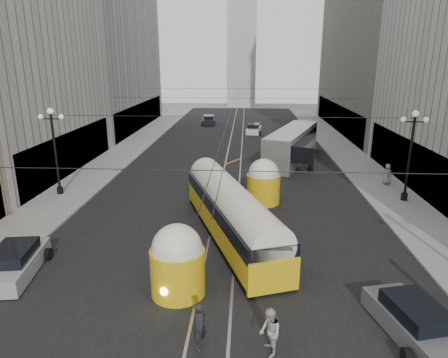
# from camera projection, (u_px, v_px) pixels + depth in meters

# --- Properties ---
(road) EXTENTS (20.00, 85.00, 0.02)m
(road) POSITION_uv_depth(u_px,v_px,m) (234.00, 154.00, 43.13)
(road) COLOR black
(road) RESTS_ON ground
(sidewalk_left) EXTENTS (4.00, 72.00, 0.15)m
(sidewalk_left) POSITION_uv_depth(u_px,v_px,m) (134.00, 145.00, 47.11)
(sidewalk_left) COLOR gray
(sidewalk_left) RESTS_ON ground
(sidewalk_right) EXTENTS (4.00, 72.00, 0.15)m
(sidewalk_right) POSITION_uv_depth(u_px,v_px,m) (340.00, 148.00, 45.81)
(sidewalk_right) COLOR gray
(sidewalk_right) RESTS_ON ground
(rail_left) EXTENTS (0.12, 85.00, 0.04)m
(rail_left) POSITION_uv_depth(u_px,v_px,m) (227.00, 154.00, 43.17)
(rail_left) COLOR gray
(rail_left) RESTS_ON ground
(rail_right) EXTENTS (0.12, 85.00, 0.04)m
(rail_right) POSITION_uv_depth(u_px,v_px,m) (241.00, 154.00, 43.09)
(rail_right) COLOR gray
(rail_right) RESTS_ON ground
(building_left_far) EXTENTS (12.60, 28.60, 28.60)m
(building_left_far) POSITION_uv_depth(u_px,v_px,m) (94.00, 25.00, 54.94)
(building_left_far) COLOR #999999
(building_left_far) RESTS_ON ground
(building_right_far) EXTENTS (12.60, 32.60, 32.60)m
(building_right_far) POSITION_uv_depth(u_px,v_px,m) (392.00, 8.00, 52.20)
(building_right_far) COLOR #514C47
(building_right_far) RESTS_ON ground
(distant_tower) EXTENTS (6.00, 6.00, 31.36)m
(distant_tower) POSITION_uv_depth(u_px,v_px,m) (242.00, 34.00, 84.27)
(distant_tower) COLOR #B2AFA8
(distant_tower) RESTS_ON ground
(lamppost_left_mid) EXTENTS (1.86, 0.44, 6.37)m
(lamppost_left_mid) POSITION_uv_depth(u_px,v_px,m) (55.00, 147.00, 28.87)
(lamppost_left_mid) COLOR black
(lamppost_left_mid) RESTS_ON sidewalk_left
(lamppost_right_mid) EXTENTS (1.86, 0.44, 6.37)m
(lamppost_right_mid) POSITION_uv_depth(u_px,v_px,m) (410.00, 151.00, 27.51)
(lamppost_right_mid) COLOR black
(lamppost_right_mid) RESTS_ON sidewalk_right
(catenary) EXTENTS (25.00, 72.00, 0.23)m
(catenary) POSITION_uv_depth(u_px,v_px,m) (236.00, 100.00, 40.48)
(catenary) COLOR black
(catenary) RESTS_ON ground
(streetcar) EXTENTS (6.44, 14.17, 3.25)m
(streetcar) POSITION_uv_depth(u_px,v_px,m) (231.00, 211.00, 22.46)
(streetcar) COLOR gold
(streetcar) RESTS_ON ground
(city_bus) EXTENTS (6.62, 12.97, 3.18)m
(city_bus) POSITION_uv_depth(u_px,v_px,m) (292.00, 143.00, 39.87)
(city_bus) COLOR #9A9D9F
(city_bus) RESTS_ON ground
(sedan_silver) EXTENTS (2.49, 4.70, 1.41)m
(sedan_silver) POSITION_uv_depth(u_px,v_px,m) (15.00, 263.00, 18.72)
(sedan_silver) COLOR silver
(sedan_silver) RESTS_ON ground
(sedan_grey) EXTENTS (2.79, 4.66, 1.37)m
(sedan_grey) POSITION_uv_depth(u_px,v_px,m) (415.00, 322.00, 14.52)
(sedan_grey) COLOR slate
(sedan_grey) RESTS_ON ground
(sedan_white_far) EXTENTS (2.23, 4.38, 1.33)m
(sedan_white_far) POSITION_uv_depth(u_px,v_px,m) (254.00, 129.00, 54.99)
(sedan_white_far) COLOR white
(sedan_white_far) RESTS_ON ground
(sedan_dark_far) EXTENTS (2.28, 4.62, 1.41)m
(sedan_dark_far) POSITION_uv_depth(u_px,v_px,m) (209.00, 120.00, 62.66)
(sedan_dark_far) COLOR black
(sedan_dark_far) RESTS_ON ground
(pedestrian_crossing_a) EXTENTS (0.66, 0.77, 1.78)m
(pedestrian_crossing_a) POSITION_uv_depth(u_px,v_px,m) (201.00, 326.00, 13.87)
(pedestrian_crossing_a) COLOR black
(pedestrian_crossing_a) RESTS_ON ground
(pedestrian_crossing_b) EXTENTS (0.83, 0.97, 1.74)m
(pedestrian_crossing_b) POSITION_uv_depth(u_px,v_px,m) (270.00, 332.00, 13.57)
(pedestrian_crossing_b) COLOR #B4B0A8
(pedestrian_crossing_b) RESTS_ON ground
(pedestrian_sidewalk_right) EXTENTS (0.84, 0.55, 1.66)m
(pedestrian_sidewalk_right) POSITION_uv_depth(u_px,v_px,m) (387.00, 174.00, 31.95)
(pedestrian_sidewalk_right) COLOR gray
(pedestrian_sidewalk_right) RESTS_ON sidewalk_right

